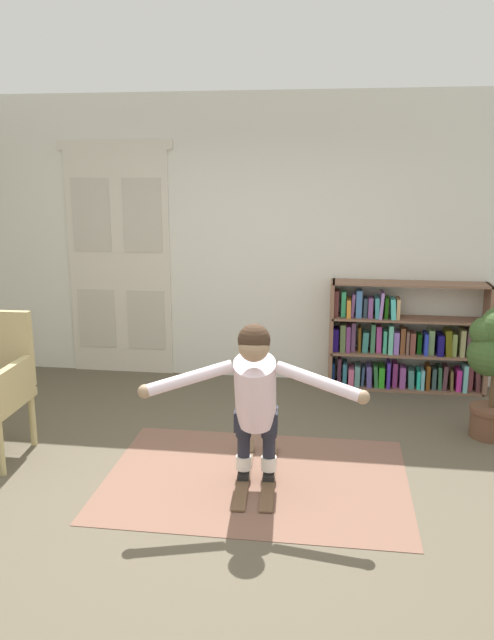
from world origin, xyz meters
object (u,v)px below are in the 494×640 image
Objects in this scene: person_skier at (255,391)px; potted_plant at (493,354)px; skis_pair at (256,474)px; bookshelf at (402,344)px.

potted_plant is at bearing 34.14° from person_skier.
bookshelf is at bearing 60.32° from skis_pair.
skis_pair is (-1.19, -2.10, -0.44)m from bookshelf.
potted_plant reaches higher than skis_pair.
skis_pair is at bearing -150.29° from potted_plant.
skis_pair is (-1.81, -1.03, -0.68)m from potted_plant.
bookshelf is 1.42× the size of potted_plant.
person_skier is (-1.18, -2.28, 0.26)m from bookshelf.
person_skier is at bearing -145.86° from potted_plant.
person_skier reaches higher than bookshelf.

